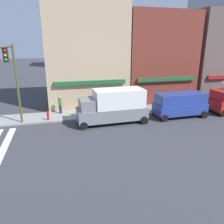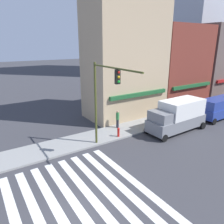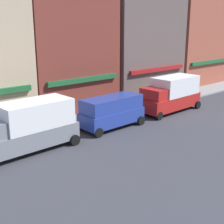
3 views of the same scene
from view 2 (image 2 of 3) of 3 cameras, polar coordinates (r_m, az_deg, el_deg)
ground_plane at (r=12.29m, az=-8.11°, el=-24.54°), size 200.00×200.00×0.00m
sidewalk_left at (r=18.21m, az=-18.44°, el=-9.85°), size 120.00×3.00×0.15m
crosswalk_stripes at (r=12.28m, az=-8.11°, el=-24.53°), size 8.26×10.80×0.01m
storefront_row at (r=34.95m, az=22.81°, el=13.70°), size 36.62×5.30×15.01m
traffic_signal at (r=16.13m, az=-2.18°, el=5.03°), size 0.32×5.66×6.82m
box_truck_grey at (r=21.72m, az=16.74°, el=-0.85°), size 6.26×2.42×3.04m
van_blue at (r=27.12m, az=25.96°, el=1.07°), size 5.04×2.22×2.34m
pedestrian_green_top at (r=21.43m, az=1.46°, el=-1.77°), size 0.32×0.32×1.77m
fire_hydrant at (r=19.58m, az=1.69°, el=-5.16°), size 0.24×0.24×0.84m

